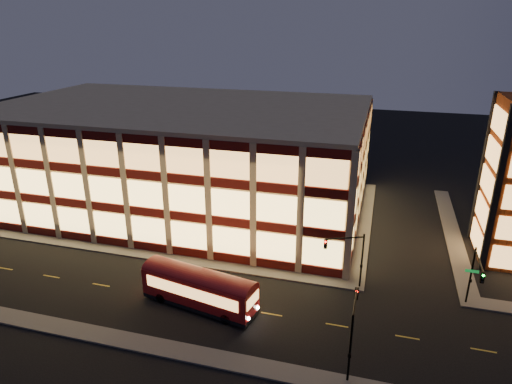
% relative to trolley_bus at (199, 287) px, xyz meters
% --- Properties ---
extents(ground, '(200.00, 200.00, 0.00)m').
position_rel_trolley_bus_xyz_m(ground, '(-9.13, 6.54, -2.11)').
color(ground, black).
rests_on(ground, ground).
extents(sidewalk_office_south, '(54.00, 2.00, 0.15)m').
position_rel_trolley_bus_xyz_m(sidewalk_office_south, '(-12.13, 7.54, -2.04)').
color(sidewalk_office_south, '#514F4C').
rests_on(sidewalk_office_south, ground).
extents(sidewalk_office_east, '(2.00, 30.00, 0.15)m').
position_rel_trolley_bus_xyz_m(sidewalk_office_east, '(13.87, 23.54, -2.04)').
color(sidewalk_office_east, '#514F4C').
rests_on(sidewalk_office_east, ground).
extents(sidewalk_tower_west, '(2.00, 30.00, 0.15)m').
position_rel_trolley_bus_xyz_m(sidewalk_tower_west, '(24.87, 23.54, -2.04)').
color(sidewalk_tower_west, '#514F4C').
rests_on(sidewalk_tower_west, ground).
extents(sidewalk_near, '(100.00, 2.00, 0.15)m').
position_rel_trolley_bus_xyz_m(sidewalk_near, '(-9.13, -6.46, -2.04)').
color(sidewalk_near, '#514F4C').
rests_on(sidewalk_near, ground).
extents(office_building, '(50.45, 30.45, 14.50)m').
position_rel_trolley_bus_xyz_m(office_building, '(-12.05, 23.46, 5.14)').
color(office_building, tan).
rests_on(office_building, ground).
extents(traffic_signal_far, '(3.79, 1.87, 6.00)m').
position_rel_trolley_bus_xyz_m(traffic_signal_far, '(13.08, 6.78, 2.00)').
color(traffic_signal_far, black).
rests_on(traffic_signal_far, ground).
extents(traffic_signal_right, '(1.20, 4.37, 6.00)m').
position_rel_trolley_bus_xyz_m(traffic_signal_right, '(24.37, 5.92, 1.99)').
color(traffic_signal_right, black).
rests_on(traffic_signal_right, ground).
extents(traffic_signal_near, '(0.32, 4.45, 6.00)m').
position_rel_trolley_bus_xyz_m(traffic_signal_near, '(14.37, -4.49, 2.02)').
color(traffic_signal_near, black).
rests_on(traffic_signal_near, ground).
extents(trolley_bus, '(11.57, 4.89, 3.81)m').
position_rel_trolley_bus_xyz_m(trolley_bus, '(0.00, 0.00, 0.00)').
color(trolley_bus, maroon).
rests_on(trolley_bus, ground).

